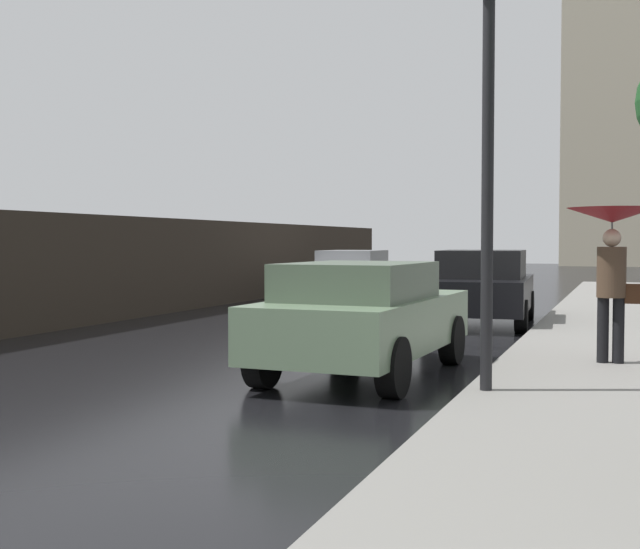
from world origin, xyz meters
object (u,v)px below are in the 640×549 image
object	(u,v)px
car_silver_mid_road	(352,273)
pedestrian_with_umbrella_near	(612,240)
traffic_light	(488,64)
car_green_behind_camera	(364,315)
car_black_near_kerb	(482,287)

from	to	relation	value
car_silver_mid_road	pedestrian_with_umbrella_near	world-z (taller)	pedestrian_with_umbrella_near
car_silver_mid_road	pedestrian_with_umbrella_near	distance (m)	13.37
car_silver_mid_road	pedestrian_with_umbrella_near	xyz separation A→B (m)	(7.10, -11.29, 0.91)
pedestrian_with_umbrella_near	car_silver_mid_road	bearing A→B (deg)	118.56
pedestrian_with_umbrella_near	traffic_light	distance (m)	3.19
traffic_light	car_green_behind_camera	bearing A→B (deg)	143.33
pedestrian_with_umbrella_near	traffic_light	bearing A→B (deg)	-118.80
car_silver_mid_road	pedestrian_with_umbrella_near	size ratio (longest dim) A/B	2.20
car_black_near_kerb	traffic_light	bearing A→B (deg)	-84.07
car_black_near_kerb	pedestrian_with_umbrella_near	size ratio (longest dim) A/B	2.14
car_silver_mid_road	car_green_behind_camera	size ratio (longest dim) A/B	1.06
car_black_near_kerb	car_silver_mid_road	xyz separation A→B (m)	(-4.63, 5.82, -0.01)
car_black_near_kerb	car_green_behind_camera	bearing A→B (deg)	-96.59
car_green_behind_camera	traffic_light	size ratio (longest dim) A/B	0.84
car_green_behind_camera	car_black_near_kerb	bearing A→B (deg)	89.16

